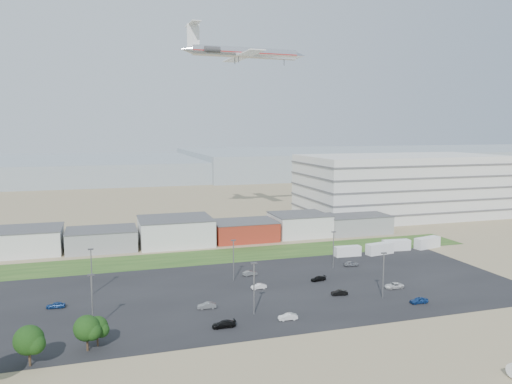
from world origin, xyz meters
name	(u,v)px	position (x,y,z in m)	size (l,w,h in m)	color
ground	(265,327)	(0.00, 0.00, 0.00)	(700.00, 700.00, 0.00)	#857255
parking_lot	(258,290)	(5.00, 20.00, 0.01)	(120.00, 50.00, 0.01)	black
grass_strip	(207,257)	(0.00, 52.00, 0.01)	(160.00, 16.00, 0.02)	#23471A
hills_backdrop	(190,168)	(40.00, 315.00, 4.50)	(700.00, 200.00, 9.00)	gray
building_row	(139,233)	(-17.00, 71.00, 4.00)	(170.00, 20.00, 8.00)	silver
parking_garage	(400,186)	(90.00, 95.00, 12.50)	(80.00, 40.00, 25.00)	silver
box_trailer_a	(348,251)	(38.22, 41.44, 1.41)	(7.50, 2.34, 2.81)	silver
box_trailer_b	(380,249)	(48.13, 40.78, 1.57)	(8.36, 2.61, 3.13)	silver
box_trailer_c	(396,245)	(55.19, 43.33, 1.54)	(8.21, 2.57, 3.08)	silver
box_trailer_d	(427,243)	(65.74, 43.07, 1.62)	(8.66, 2.71, 3.25)	silver
tree_mid	(29,343)	(-38.56, -3.70, 3.59)	(4.79, 4.79, 7.19)	black
tree_right	(87,331)	(-30.38, -0.83, 3.36)	(4.48, 4.48, 6.73)	black
tree_near	(97,329)	(-28.83, 0.52, 2.88)	(3.84, 3.84, 5.77)	black
lightpole_front_l	(92,302)	(-29.64, 8.03, 5.09)	(1.20, 0.50, 10.17)	slate
lightpole_front_m	(254,289)	(0.00, 6.56, 5.14)	(1.21, 0.50, 10.28)	slate
lightpole_front_r	(383,275)	(28.87, 7.55, 4.92)	(1.16, 0.48, 9.83)	slate
lightpole_back_l	(92,272)	(-30.07, 28.21, 5.04)	(1.19, 0.49, 10.09)	slate
lightpole_back_m	(234,260)	(1.73, 28.82, 4.89)	(1.15, 0.48, 9.78)	slate
lightpole_back_r	(333,250)	(28.78, 31.23, 4.83)	(1.14, 0.47, 9.66)	slate
airliner	(245,53)	(23.56, 94.56, 62.85)	(47.69, 32.52, 14.09)	silver
parked_car_0	(394,286)	(34.76, 12.48, 0.60)	(2.00, 4.34, 1.21)	silver
parked_car_1	(339,293)	(20.85, 11.77, 0.58)	(1.24, 3.55, 1.17)	black
parked_car_2	(419,300)	(34.21, 2.42, 0.65)	(1.53, 3.81, 1.30)	navy
parked_car_3	(224,324)	(-7.08, 2.01, 0.63)	(1.76, 4.34, 1.26)	black
parked_car_4	(207,306)	(-8.11, 12.32, 0.62)	(1.30, 3.74, 1.23)	#595B5E
parked_car_5	(56,305)	(-36.98, 21.55, 0.62)	(1.47, 3.64, 1.24)	navy
parked_car_7	(259,286)	(5.51, 21.06, 0.58)	(1.23, 3.53, 1.16)	silver
parked_car_8	(351,264)	(34.23, 31.65, 0.66)	(1.56, 3.87, 1.32)	#A5A5AA
parked_car_11	(250,273)	(6.54, 31.44, 0.60)	(1.26, 3.62, 1.19)	#595B5E
parked_car_12	(318,279)	(20.76, 22.56, 0.55)	(1.54, 3.79, 1.10)	black
parked_car_13	(288,317)	(5.26, 1.97, 0.60)	(1.27, 3.63, 1.20)	silver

